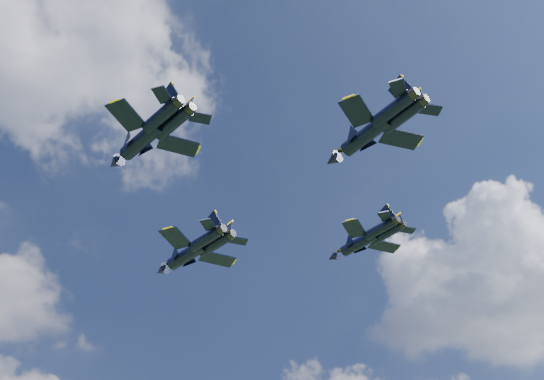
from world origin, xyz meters
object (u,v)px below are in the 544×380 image
Objects in this scene: jet_slot at (363,137)px; jet_lead at (185,256)px; jet_right at (357,244)px; jet_left at (140,141)px.

jet_lead is at bearing 93.11° from jet_slot.
jet_lead is 1.07× the size of jet_slot.
jet_lead reaches higher than jet_slot.
jet_lead is 26.49m from jet_right.
jet_lead is at bearing 132.66° from jet_right.
jet_right is at bearing 46.82° from jet_slot.
jet_lead is at bearing 39.77° from jet_left.
jet_slot is at bearing -92.74° from jet_lead.
jet_left reaches higher than jet_lead.
jet_left is 1.02× the size of jet_slot.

